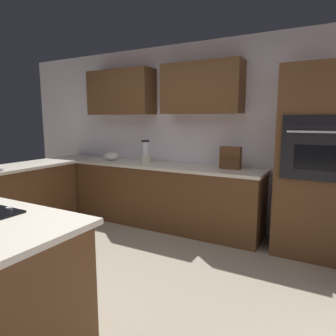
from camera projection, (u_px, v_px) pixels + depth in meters
The scene contains 10 objects.
ground_plane at pixel (84, 280), 2.89m from camera, with size 14.00×14.00×0.00m, color #9E937F.
wall_back at pixel (176, 125), 4.46m from camera, with size 6.00×0.44×2.60m.
lower_cabinets_back at pixel (164, 196), 4.36m from camera, with size 2.80×0.60×0.86m, color brown.
countertop_back at pixel (164, 166), 4.29m from camera, with size 2.84×0.64×0.04m, color silver.
lower_cabinets_side at pixel (14, 200), 4.16m from camera, with size 0.60×2.90×0.86m, color brown.
countertop_side at pixel (12, 168), 4.09m from camera, with size 0.64×2.94×0.04m, color silver.
wall_oven at pixel (316, 163), 3.33m from camera, with size 0.80×0.66×2.11m.
blender at pixel (145, 153), 4.40m from camera, with size 0.15×0.15×0.34m.
mixing_bowl at pixel (111, 156), 4.72m from camera, with size 0.23×0.23×0.12m, color white.
spice_rack at pixel (230, 158), 3.88m from camera, with size 0.27×0.11×0.29m.
Camera 1 is at (-2.00, 1.96, 1.53)m, focal length 32.12 mm.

